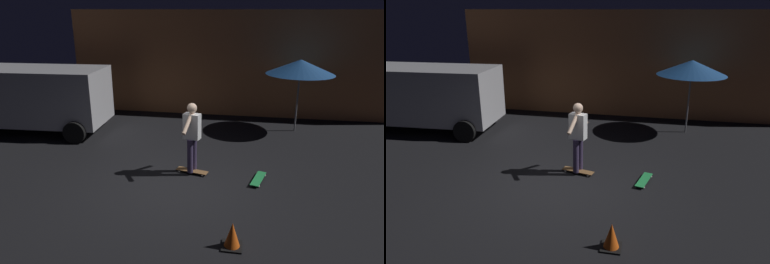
# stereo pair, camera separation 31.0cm
# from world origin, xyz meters

# --- Properties ---
(ground_plane) EXTENTS (28.00, 28.00, 0.00)m
(ground_plane) POSITION_xyz_m (0.00, 0.00, 0.00)
(ground_plane) COLOR black
(low_building) EXTENTS (12.78, 3.74, 3.75)m
(low_building) POSITION_xyz_m (1.37, 7.70, 1.87)
(low_building) COLOR #C67A47
(low_building) RESTS_ON ground_plane
(parked_van) EXTENTS (4.69, 2.40, 2.03)m
(parked_van) POSITION_xyz_m (-5.17, 3.04, 1.16)
(parked_van) COLOR #B2B2B7
(parked_van) RESTS_ON ground_plane
(patio_umbrella) EXTENTS (2.10, 2.10, 2.30)m
(patio_umbrella) POSITION_xyz_m (3.12, 4.41, 2.07)
(patio_umbrella) COLOR slate
(patio_umbrella) RESTS_ON ground_plane
(skateboard_ridden) EXTENTS (0.81, 0.38, 0.07)m
(skateboard_ridden) POSITION_xyz_m (0.37, 0.72, 0.06)
(skateboard_ridden) COLOR olive
(skateboard_ridden) RESTS_ON ground_plane
(skateboard_spare) EXTENTS (0.38, 0.81, 0.07)m
(skateboard_spare) POSITION_xyz_m (1.95, 0.56, 0.06)
(skateboard_spare) COLOR green
(skateboard_spare) RESTS_ON ground_plane
(skater) EXTENTS (0.42, 0.97, 1.67)m
(skater) POSITION_xyz_m (0.37, 0.72, 1.04)
(skater) COLOR #382D4C
(skater) RESTS_ON skateboard_ridden
(traffic_cone) EXTENTS (0.34, 0.34, 0.46)m
(traffic_cone) POSITION_xyz_m (1.50, -1.96, 0.21)
(traffic_cone) COLOR black
(traffic_cone) RESTS_ON ground_plane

